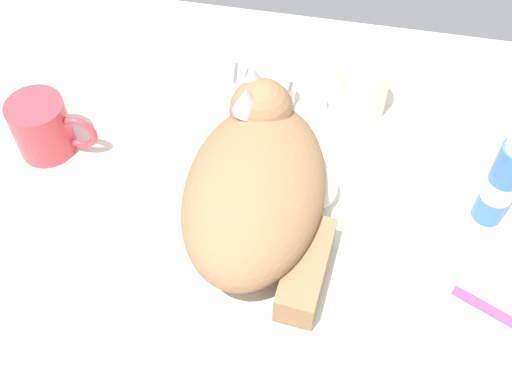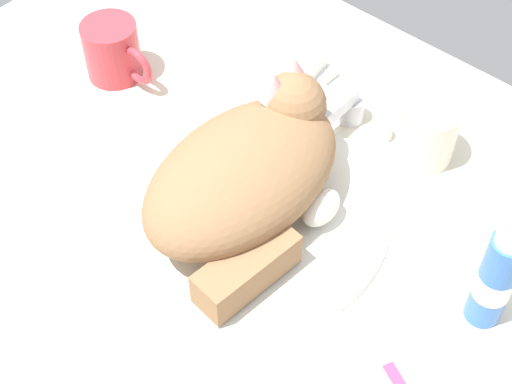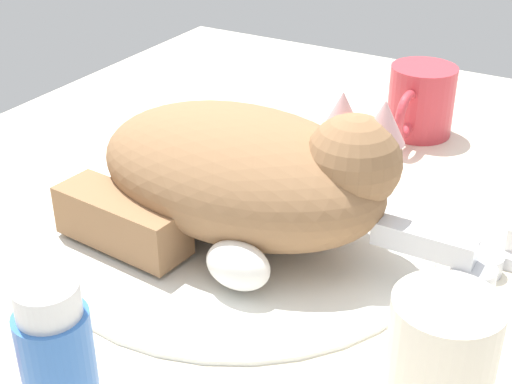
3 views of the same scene
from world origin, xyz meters
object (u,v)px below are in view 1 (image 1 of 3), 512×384
(faucet, at_px, (282,96))
(coffee_mug, at_px, (44,127))
(toothpaste_bottle, at_px, (503,182))
(rinse_cup, at_px, (362,89))
(cat, at_px, (258,184))
(soap_bar, at_px, (213,69))

(faucet, distance_m, coffee_mug, 0.33)
(faucet, relative_size, toothpaste_bottle, 0.88)
(faucet, bearing_deg, rinse_cup, 10.75)
(coffee_mug, bearing_deg, toothpaste_bottle, -0.10)
(rinse_cup, bearing_deg, cat, -116.95)
(soap_bar, distance_m, toothpaste_bottle, 0.44)
(coffee_mug, relative_size, toothpaste_bottle, 0.79)
(coffee_mug, bearing_deg, rinse_cup, 20.64)
(cat, relative_size, toothpaste_bottle, 1.90)
(cat, height_order, toothpaste_bottle, same)
(cat, relative_size, soap_bar, 4.55)
(faucet, bearing_deg, coffee_mug, -156.01)
(soap_bar, bearing_deg, rinse_cup, -4.51)
(cat, xyz_separation_m, soap_bar, (-0.11, 0.23, -0.04))
(rinse_cup, xyz_separation_m, toothpaste_bottle, (0.18, -0.16, 0.03))
(coffee_mug, height_order, rinse_cup, coffee_mug)
(cat, height_order, soap_bar, cat)
(faucet, bearing_deg, toothpaste_bottle, -24.94)
(faucet, xyz_separation_m, toothpaste_bottle, (0.29, -0.13, 0.04))
(faucet, height_order, toothpaste_bottle, toothpaste_bottle)
(faucet, bearing_deg, soap_bar, 160.67)
(faucet, height_order, rinse_cup, rinse_cup)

